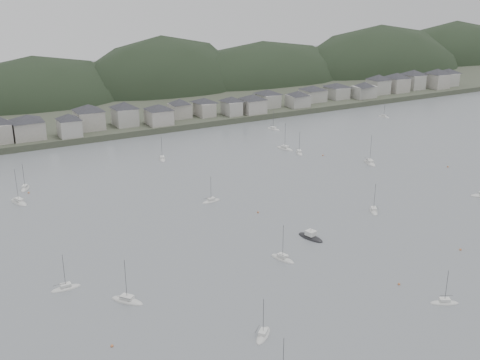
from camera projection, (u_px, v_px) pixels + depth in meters
ground at (384, 288)px, 147.78m from camera, size 900.00×900.00×0.00m
far_shore_land at (80, 91)px, 390.51m from camera, size 900.00×250.00×3.00m
forested_ridge at (100, 117)px, 375.86m from camera, size 851.55×103.94×102.57m
waterfront_town at (225, 103)px, 319.28m from camera, size 451.48×28.46×12.92m
sailboat_lead at (273, 129)px, 299.50m from camera, size 5.13×8.17×10.67m
moored_fleet at (235, 213)px, 193.70m from camera, size 246.99×168.69×13.21m
motor_launch_far at (311, 237)px, 175.77m from camera, size 5.35×9.71×4.17m
mooring_buoys at (296, 215)px, 192.23m from camera, size 159.61×116.02×0.70m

